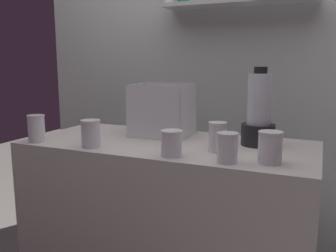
{
  "coord_description": "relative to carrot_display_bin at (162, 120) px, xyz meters",
  "views": [
    {
      "loc": [
        0.68,
        -1.57,
        1.29
      ],
      "look_at": [
        0.0,
        0.0,
        0.98
      ],
      "focal_mm": 38.29,
      "sensor_mm": 36.0,
      "label": 1
    }
  ],
  "objects": [
    {
      "name": "juice_cup_orange_rightmost",
      "position": [
        0.6,
        -0.33,
        -0.03
      ],
      "size": [
        0.1,
        0.1,
        0.13
      ],
      "color": "white",
      "rests_on": "counter"
    },
    {
      "name": "blender_pitcher",
      "position": [
        0.51,
        -0.03,
        0.06
      ],
      "size": [
        0.16,
        0.16,
        0.37
      ],
      "color": "black",
      "rests_on": "counter"
    },
    {
      "name": "carrot_display_bin",
      "position": [
        0.0,
        0.0,
        0.0
      ],
      "size": [
        0.3,
        0.25,
        0.27
      ],
      "color": "white",
      "rests_on": "counter"
    },
    {
      "name": "counter",
      "position": [
        0.09,
        -0.14,
        -0.53
      ],
      "size": [
        1.4,
        0.64,
        0.9
      ],
      "primitive_type": "cube",
      "color": "beige",
      "rests_on": "ground_plane"
    },
    {
      "name": "juice_cup_mango_left",
      "position": [
        -0.19,
        -0.38,
        -0.03
      ],
      "size": [
        0.09,
        0.09,
        0.13
      ],
      "color": "white",
      "rests_on": "counter"
    },
    {
      "name": "juice_cup_mango_right",
      "position": [
        0.37,
        -0.23,
        -0.03
      ],
      "size": [
        0.08,
        0.08,
        0.13
      ],
      "color": "white",
      "rests_on": "counter"
    },
    {
      "name": "back_wall_unit",
      "position": [
        0.1,
        0.62,
        0.28
      ],
      "size": [
        2.6,
        0.24,
        2.5
      ],
      "color": "silver",
      "rests_on": "ground_plane"
    },
    {
      "name": "juice_cup_carrot_middle",
      "position": [
        0.21,
        -0.38,
        -0.04
      ],
      "size": [
        0.09,
        0.09,
        0.11
      ],
      "color": "white",
      "rests_on": "counter"
    },
    {
      "name": "juice_cup_carrot_far_left",
      "position": [
        -0.5,
        -0.39,
        -0.02
      ],
      "size": [
        0.08,
        0.08,
        0.13
      ],
      "color": "white",
      "rests_on": "counter"
    },
    {
      "name": "juice_cup_mango_far_right",
      "position": [
        0.45,
        -0.38,
        -0.03
      ],
      "size": [
        0.08,
        0.08,
        0.12
      ],
      "color": "white",
      "rests_on": "counter"
    }
  ]
}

